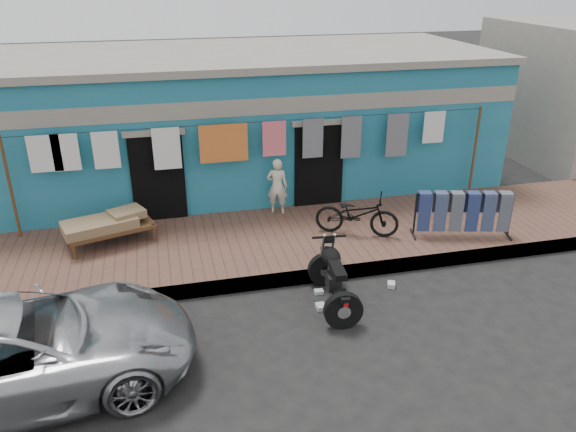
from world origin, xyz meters
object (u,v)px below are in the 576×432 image
object	(u,v)px
car	(13,351)
seated_person	(277,186)
bicycle	(357,210)
motorcycle	(334,277)
jeans_rack	(463,213)
charpoy	(110,229)

from	to	relation	value
car	seated_person	distance (m)	6.37
car	bicycle	xyz separation A→B (m)	(5.83, 3.07, 0.11)
car	motorcycle	distance (m)	4.83
seated_person	motorcycle	world-z (taller)	seated_person
motorcycle	jeans_rack	xyz separation A→B (m)	(3.15, 1.46, 0.20)
car	bicycle	size ratio (longest dim) A/B	2.89
car	motorcycle	bearing A→B (deg)	-86.04
car	jeans_rack	world-z (taller)	car
bicycle	charpoy	bearing A→B (deg)	107.17
bicycle	jeans_rack	distance (m)	2.10
bicycle	charpoy	distance (m)	4.87
car	bicycle	bearing A→B (deg)	-70.90
car	jeans_rack	xyz separation A→B (m)	(7.86, 2.51, 0.06)
charpoy	jeans_rack	xyz separation A→B (m)	(6.83, -1.29, 0.19)
bicycle	motorcycle	size ratio (longest dim) A/B	0.98
bicycle	jeans_rack	xyz separation A→B (m)	(2.03, -0.55, -0.05)
seated_person	jeans_rack	bearing A→B (deg)	166.55
motorcycle	jeans_rack	bearing A→B (deg)	29.68
bicycle	jeans_rack	world-z (taller)	bicycle
charpoy	bicycle	bearing A→B (deg)	-8.76
charpoy	jeans_rack	size ratio (longest dim) A/B	0.93
car	seated_person	world-z (taller)	seated_person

